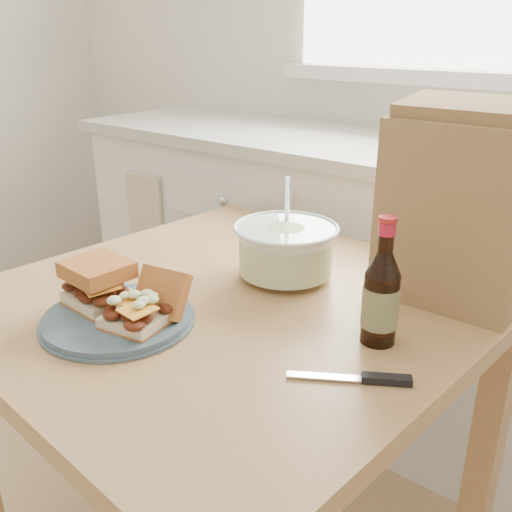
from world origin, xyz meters
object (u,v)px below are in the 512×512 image
Objects in this scene: dining_table at (230,347)px; coleslaw_bowl at (286,252)px; beer_bottle at (381,297)px; plate at (118,319)px; paper_bag at (458,213)px.

dining_table is 4.42× the size of coleslaw_bowl.
beer_bottle is at bearing 10.65° from dining_table.
dining_table is at bearing -99.66° from coleslaw_bowl.
plate is 0.38m from coleslaw_bowl.
coleslaw_bowl is 1.00× the size of beer_bottle.
dining_table is 0.37m from beer_bottle.
paper_bag reaches higher than coleslaw_bowl.
paper_bag is (0.31, 0.13, 0.12)m from coleslaw_bowl.
coleslaw_bowl reaches higher than plate.
beer_bottle is 0.27m from paper_bag.
beer_bottle reaches higher than plate.
coleslaw_bowl is at bearing -158.58° from paper_bag.
dining_table is 2.82× the size of paper_bag.
dining_table is 0.26m from plate.
beer_bottle is (0.40, 0.24, 0.08)m from plate.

